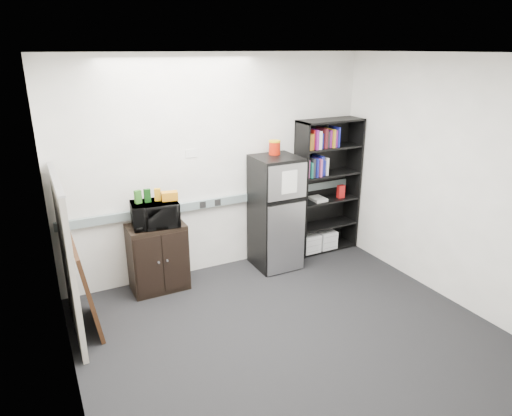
# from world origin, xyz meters

# --- Properties ---
(floor) EXTENTS (4.00, 4.00, 0.00)m
(floor) POSITION_xyz_m (0.00, 0.00, 0.00)
(floor) COLOR black
(floor) RESTS_ON ground
(wall_back) EXTENTS (4.00, 0.02, 2.70)m
(wall_back) POSITION_xyz_m (0.00, 1.75, 1.35)
(wall_back) COLOR silver
(wall_back) RESTS_ON floor
(wall_right) EXTENTS (0.02, 3.50, 2.70)m
(wall_right) POSITION_xyz_m (2.00, 0.00, 1.35)
(wall_right) COLOR silver
(wall_right) RESTS_ON floor
(wall_left) EXTENTS (0.02, 3.50, 2.70)m
(wall_left) POSITION_xyz_m (-2.00, 0.00, 1.35)
(wall_left) COLOR silver
(wall_left) RESTS_ON floor
(ceiling) EXTENTS (4.00, 3.50, 0.02)m
(ceiling) POSITION_xyz_m (0.00, 0.00, 2.70)
(ceiling) COLOR white
(ceiling) RESTS_ON wall_back
(electrical_raceway) EXTENTS (3.92, 0.05, 0.10)m
(electrical_raceway) POSITION_xyz_m (0.00, 1.72, 0.90)
(electrical_raceway) COLOR gray
(electrical_raceway) RESTS_ON wall_back
(wall_note) EXTENTS (0.14, 0.00, 0.10)m
(wall_note) POSITION_xyz_m (-0.35, 1.74, 1.55)
(wall_note) COLOR white
(wall_note) RESTS_ON wall_back
(bookshelf) EXTENTS (0.90, 0.34, 1.85)m
(bookshelf) POSITION_xyz_m (1.51, 1.57, 0.97)
(bookshelf) COLOR black
(bookshelf) RESTS_ON floor
(cubicle_partition) EXTENTS (0.06, 1.30, 1.62)m
(cubicle_partition) POSITION_xyz_m (-1.90, 1.08, 0.81)
(cubicle_partition) COLOR #A09A8E
(cubicle_partition) RESTS_ON floor
(cabinet) EXTENTS (0.65, 0.44, 0.81)m
(cabinet) POSITION_xyz_m (-0.90, 1.50, 0.41)
(cabinet) COLOR black
(cabinet) RESTS_ON floor
(microwave) EXTENTS (0.55, 0.40, 0.29)m
(microwave) POSITION_xyz_m (-0.90, 1.48, 0.96)
(microwave) COLOR black
(microwave) RESTS_ON cabinet
(snack_box_a) EXTENTS (0.08, 0.07, 0.15)m
(snack_box_a) POSITION_xyz_m (-1.07, 1.52, 1.17)
(snack_box_a) COLOR #255B1A
(snack_box_a) RESTS_ON microwave
(snack_box_b) EXTENTS (0.07, 0.05, 0.15)m
(snack_box_b) POSITION_xyz_m (-0.97, 1.52, 1.17)
(snack_box_b) COLOR #0B330B
(snack_box_b) RESTS_ON microwave
(snack_box_c) EXTENTS (0.08, 0.07, 0.14)m
(snack_box_c) POSITION_xyz_m (-0.85, 1.52, 1.17)
(snack_box_c) COLOR #C68912
(snack_box_c) RESTS_ON microwave
(snack_bag) EXTENTS (0.19, 0.13, 0.10)m
(snack_bag) POSITION_xyz_m (-0.73, 1.47, 1.15)
(snack_bag) COLOR #C17713
(snack_bag) RESTS_ON microwave
(refrigerator) EXTENTS (0.56, 0.58, 1.47)m
(refrigerator) POSITION_xyz_m (0.64, 1.42, 0.74)
(refrigerator) COLOR black
(refrigerator) RESTS_ON floor
(coffee_can) EXTENTS (0.15, 0.15, 0.20)m
(coffee_can) POSITION_xyz_m (0.68, 1.55, 1.57)
(coffee_can) COLOR #AB1907
(coffee_can) RESTS_ON refrigerator
(framed_poster) EXTENTS (0.17, 0.73, 0.94)m
(framed_poster) POSITION_xyz_m (-1.77, 1.03, 0.47)
(framed_poster) COLOR black
(framed_poster) RESTS_ON floor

